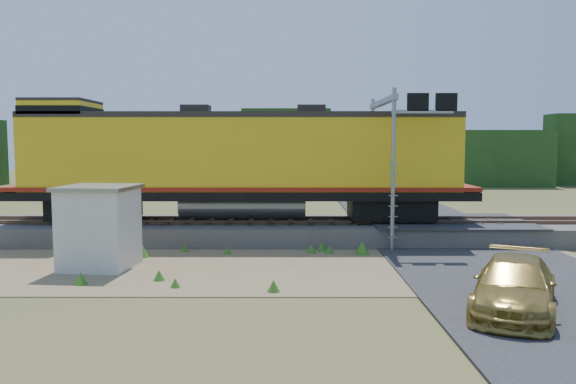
{
  "coord_description": "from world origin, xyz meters",
  "views": [
    {
      "loc": [
        -0.07,
        -18.81,
        4.31
      ],
      "look_at": [
        -0.13,
        3.0,
        2.4
      ],
      "focal_mm": 35.0,
      "sensor_mm": 36.0,
      "label": 1
    }
  ],
  "objects_px": {
    "shed": "(99,227)",
    "signal_gantry": "(392,130)",
    "car": "(514,286)",
    "locomotive": "(236,160)"
  },
  "relations": [
    {
      "from": "car",
      "to": "shed",
      "type": "bearing_deg",
      "value": -177.77
    },
    {
      "from": "shed",
      "to": "car",
      "type": "xyz_separation_m",
      "value": [
        12.25,
        -5.04,
        -0.76
      ]
    },
    {
      "from": "locomotive",
      "to": "shed",
      "type": "relative_size",
      "value": 7.09
    },
    {
      "from": "signal_gantry",
      "to": "car",
      "type": "bearing_deg",
      "value": -82.52
    },
    {
      "from": "shed",
      "to": "car",
      "type": "distance_m",
      "value": 13.27
    },
    {
      "from": "locomotive",
      "to": "signal_gantry",
      "type": "xyz_separation_m",
      "value": [
        6.77,
        -0.64,
        1.34
      ]
    },
    {
      "from": "shed",
      "to": "signal_gantry",
      "type": "xyz_separation_m",
      "value": [
        10.92,
        5.13,
        3.43
      ]
    },
    {
      "from": "locomotive",
      "to": "signal_gantry",
      "type": "bearing_deg",
      "value": -5.43
    },
    {
      "from": "shed",
      "to": "car",
      "type": "bearing_deg",
      "value": -16.77
    },
    {
      "from": "shed",
      "to": "signal_gantry",
      "type": "height_order",
      "value": "signal_gantry"
    }
  ]
}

